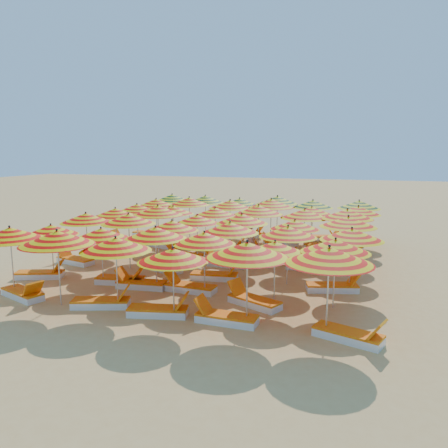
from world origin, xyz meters
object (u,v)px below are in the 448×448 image
(lounger_23, at_px, (149,234))
(umbrella_31, at_px, (189,201))
(umbrella_36, at_px, (172,198))
(lounger_15, at_px, (226,263))
(lounger_25, at_px, (321,246))
(umbrella_40, at_px, (313,204))
(umbrella_10, at_px, (275,248))
(umbrella_8, at_px, (156,233))
(umbrella_41, at_px, (359,205))
(umbrella_16, at_px, (288,232))
(umbrella_9, at_px, (204,238))
(lounger_9, at_px, (253,301))
(umbrella_6, at_px, (51,230))
(lounger_18, at_px, (126,241))
(umbrella_21, at_px, (242,219))
(lounger_0, at_px, (23,294))
(umbrella_5, at_px, (329,256))
(lounger_1, at_px, (102,302))
(lounger_11, at_px, (164,267))
(umbrella_38, at_px, (240,202))
(umbrella_29, at_px, (347,214))
(lounger_28, at_px, (324,238))
(umbrella_25, at_px, (173,210))
(lounger_7, at_px, (140,284))
(umbrella_17, at_px, (352,234))
(lounger_19, at_px, (163,244))
(lounger_8, at_px, (190,287))
(lounger_20, at_px, (226,249))
(umbrella_39, at_px, (277,200))
(umbrella_20, at_px, (197,219))
(umbrella_26, at_px, (215,212))
(umbrella_32, at_px, (230,204))
(umbrella_28, at_px, (305,214))
(umbrella_11, at_px, (335,246))
(lounger_21, at_px, (269,253))
(umbrella_30, at_px, (156,202))
(umbrella_12, at_px, (86,218))
(umbrella_24, at_px, (137,208))
(umbrella_15, at_px, (230,228))
(umbrella_3, at_px, (173,255))
(umbrella_4, at_px, (247,250))
(lounger_5, at_px, (41,274))
(umbrella_13, at_px, (129,219))
(lounger_26, at_px, (345,248))
(lounger_3, at_px, (225,318))
(umbrella_1, at_px, (57,238))
(lounger_16, at_px, (309,266))
(lounger_2, at_px, (159,311))
(umbrella_18, at_px, (115,212))
(lounger_12, at_px, (216,276))
(umbrella_34, at_px, (312,211))
(lounger_29, at_px, (345,240))
(umbrella_35, at_px, (358,210))
(lounger_6, at_px, (121,280))
(umbrella_22, at_px, (295,225))
(umbrella_19, at_px, (158,210))

(lounger_23, bearing_deg, umbrella_31, 6.14)
(umbrella_36, xyz_separation_m, lounger_15, (5.55, -6.53, -1.84))
(lounger_25, bearing_deg, umbrella_40, -72.82)
(umbrella_10, bearing_deg, umbrella_8, 176.17)
(umbrella_41, bearing_deg, umbrella_16, -104.44)
(umbrella_9, distance_m, lounger_9, 2.55)
(umbrella_6, relative_size, lounger_18, 1.19)
(umbrella_21, xyz_separation_m, lounger_0, (-5.49, -6.14, -1.83))
(umbrella_5, height_order, umbrella_41, umbrella_5)
(lounger_1, distance_m, lounger_11, 4.26)
(lounger_1, bearing_deg, umbrella_38, 67.75)
(umbrella_6, distance_m, lounger_25, 12.19)
(umbrella_29, distance_m, lounger_28, 4.89)
(umbrella_25, xyz_separation_m, lounger_7, (1.71, -6.25, -1.71))
(lounger_9, relative_size, lounger_15, 1.05)
(umbrella_17, relative_size, lounger_19, 1.45)
(umbrella_8, xyz_separation_m, lounger_9, (3.56, -0.50, -1.81))
(lounger_8, height_order, lounger_20, same)
(umbrella_39, bearing_deg, umbrella_20, -110.25)
(umbrella_26, distance_m, lounger_19, 3.18)
(umbrella_32, bearing_deg, umbrella_28, -24.95)
(umbrella_11, height_order, lounger_21, umbrella_11)
(umbrella_6, xyz_separation_m, umbrella_31, (1.80, 8.52, 0.21))
(umbrella_30, xyz_separation_m, lounger_9, (7.92, -8.84, -1.77))
(umbrella_12, bearing_deg, lounger_20, 39.34)
(umbrella_28, xyz_separation_m, lounger_18, (-9.04, 0.02, -1.83))
(umbrella_24, relative_size, lounger_1, 1.44)
(umbrella_15, distance_m, lounger_28, 9.03)
(umbrella_3, relative_size, umbrella_4, 0.96)
(lounger_5, bearing_deg, umbrella_11, -19.62)
(lounger_1, bearing_deg, umbrella_8, 51.02)
(umbrella_13, height_order, lounger_9, umbrella_13)
(umbrella_30, bearing_deg, lounger_26, -0.79)
(umbrella_15, distance_m, lounger_7, 3.73)
(umbrella_39, bearing_deg, umbrella_38, 177.60)
(umbrella_15, xyz_separation_m, lounger_3, (1.16, -3.96, -1.80))
(umbrella_1, height_order, lounger_16, umbrella_1)
(umbrella_32, relative_size, lounger_2, 1.58)
(umbrella_18, height_order, lounger_12, umbrella_18)
(umbrella_34, xyz_separation_m, lounger_9, (-0.51, -8.87, -1.68))
(umbrella_13, distance_m, umbrella_30, 6.57)
(umbrella_1, distance_m, lounger_7, 3.33)
(lounger_19, bearing_deg, lounger_29, 39.92)
(umbrella_35, bearing_deg, lounger_0, -132.95)
(lounger_6, bearing_deg, umbrella_22, 25.25)
(lounger_0, xyz_separation_m, lounger_21, (6.14, 8.21, 0.00))
(umbrella_32, bearing_deg, umbrella_38, 94.51)
(umbrella_32, xyz_separation_m, umbrella_35, (6.24, 0.26, -0.08))
(umbrella_19, xyz_separation_m, umbrella_22, (6.08, -0.11, -0.29))
(umbrella_40, bearing_deg, lounger_28, 20.44)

